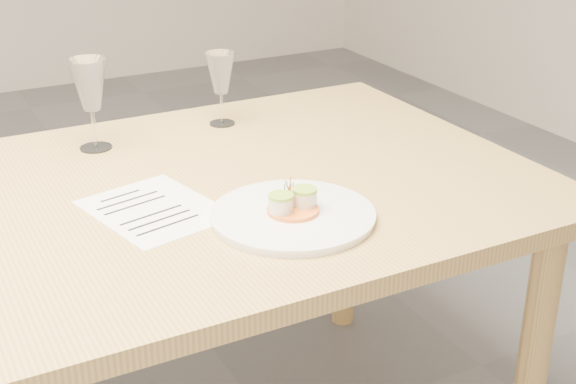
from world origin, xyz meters
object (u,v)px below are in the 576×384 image
dinner_plate (293,214)px  recipe_sheet (154,209)px  wine_glass_3 (221,75)px  wine_glass_2 (90,87)px

dinner_plate → recipe_sheet: size_ratio=1.00×
recipe_sheet → dinner_plate: bearing=-50.2°
dinner_plate → recipe_sheet: 0.28m
recipe_sheet → wine_glass_3: size_ratio=1.72×
wine_glass_2 → wine_glass_3: 0.33m
dinner_plate → wine_glass_2: bearing=112.5°
wine_glass_2 → dinner_plate: bearing=-67.5°
wine_glass_2 → wine_glass_3: size_ratio=1.16×
recipe_sheet → wine_glass_2: bearing=78.3°
wine_glass_2 → wine_glass_3: wine_glass_2 is taller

